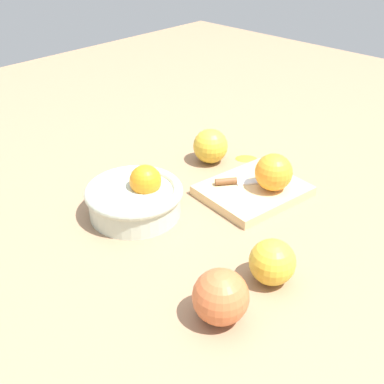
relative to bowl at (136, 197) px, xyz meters
name	(u,v)px	position (x,y,z in m)	size (l,w,h in m)	color
ground_plane	(231,208)	(0.14, -0.12, -0.04)	(2.40, 2.40, 0.00)	#997556
bowl	(136,197)	(0.00, 0.00, 0.00)	(0.19, 0.19, 0.10)	beige
cutting_board	(254,191)	(0.21, -0.12, -0.03)	(0.20, 0.17, 0.02)	#DBB77F
orange_on_board	(274,172)	(0.23, -0.15, 0.02)	(0.08, 0.08, 0.08)	orange
knife	(241,181)	(0.21, -0.09, -0.01)	(0.13, 0.11, 0.01)	silver
apple_back_right	(210,146)	(0.26, 0.04, 0.00)	(0.08, 0.08, 0.08)	gold
apple_front_left	(272,262)	(0.02, -0.30, 0.00)	(0.08, 0.08, 0.08)	gold
apple_front_left_2	(221,297)	(-0.10, -0.30, 0.01)	(0.08, 0.08, 0.08)	#CC6638
citrus_peel	(246,157)	(0.33, -0.01, -0.03)	(0.05, 0.04, 0.01)	orange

